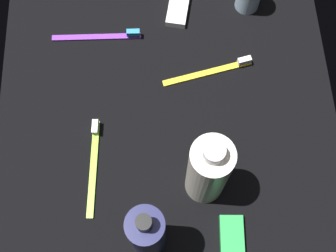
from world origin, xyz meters
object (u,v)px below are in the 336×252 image
object	(u,v)px
toothbrush_yellow	(213,70)
snack_bar_white	(179,4)
snack_bar_green	(232,247)
toothbrush_lime	(93,162)
toothbrush_purple	(102,36)
bodywash_bottle	(208,171)
lotion_bottle	(147,233)

from	to	relation	value
toothbrush_yellow	snack_bar_white	size ratio (longest dim) A/B	1.71
snack_bar_green	snack_bar_white	bearing A→B (deg)	-169.77
toothbrush_lime	toothbrush_purple	bearing A→B (deg)	177.16
toothbrush_lime	snack_bar_green	distance (cm)	28.50
toothbrush_lime	snack_bar_white	xyz separation A→B (cm)	(-33.11, 17.21, 0.14)
snack_bar_green	snack_bar_white	xyz separation A→B (cm)	(-49.10, -6.38, 0.00)
bodywash_bottle	snack_bar_green	bearing A→B (deg)	19.61
bodywash_bottle	lotion_bottle	bearing A→B (deg)	-47.04
toothbrush_purple	toothbrush_lime	bearing A→B (deg)	-2.84
toothbrush_purple	snack_bar_white	bearing A→B (deg)	113.12
bodywash_bottle	snack_bar_green	world-z (taller)	bodywash_bottle
toothbrush_lime	snack_bar_white	bearing A→B (deg)	152.53
toothbrush_yellow	snack_bar_white	world-z (taller)	toothbrush_yellow
lotion_bottle	bodywash_bottle	xyz separation A→B (cm)	(-9.27, 9.95, 0.04)
bodywash_bottle	toothbrush_lime	world-z (taller)	bodywash_bottle
toothbrush_yellow	snack_bar_green	distance (cm)	33.51
toothbrush_purple	toothbrush_yellow	bearing A→B (deg)	67.95
toothbrush_lime	snack_bar_green	bearing A→B (deg)	55.86
bodywash_bottle	toothbrush_lime	bearing A→B (deg)	-104.16
snack_bar_white	snack_bar_green	bearing A→B (deg)	18.90
snack_bar_green	lotion_bottle	bearing A→B (deg)	-94.43
lotion_bottle	snack_bar_green	world-z (taller)	lotion_bottle
bodywash_bottle	snack_bar_green	distance (cm)	14.45
toothbrush_yellow	bodywash_bottle	bearing A→B (deg)	-8.60
snack_bar_white	toothbrush_lime	bearing A→B (deg)	-15.98
lotion_bottle	toothbrush_purple	world-z (taller)	lotion_bottle
toothbrush_purple	toothbrush_yellow	size ratio (longest dim) A/B	1.01
lotion_bottle	toothbrush_yellow	size ratio (longest dim) A/B	1.16
bodywash_bottle	snack_bar_green	xyz separation A→B (cm)	(11.04, 3.93, -8.46)
lotion_bottle	toothbrush_purple	size ratio (longest dim) A/B	1.15
lotion_bottle	toothbrush_lime	bearing A→B (deg)	-145.70
toothbrush_yellow	toothbrush_lime	bearing A→B (deg)	-52.79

